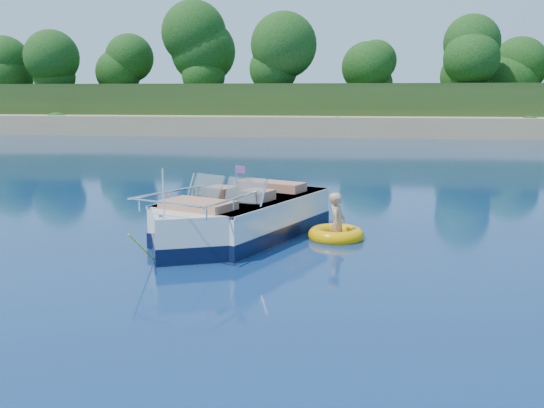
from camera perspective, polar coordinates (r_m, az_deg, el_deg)
The scene contains 6 objects.
ground at distance 11.38m, azimuth -8.22°, elevation -6.19°, with size 160.00×160.00×0.00m, color #0A224C.
shoreline at distance 74.32m, azimuth 5.87°, elevation 8.58°, with size 170.00×59.00×6.00m.
treeline at distance 51.61m, azimuth 4.90°, elevation 12.91°, with size 150.00×7.12×8.19m.
motorboat at distance 13.56m, azimuth -3.47°, elevation -1.64°, with size 3.72×5.91×2.09m.
tow_tube at distance 13.73m, azimuth 6.05°, elevation -2.89°, with size 1.42×1.42×0.33m.
boy at distance 13.67m, azimuth 6.14°, elevation -3.32°, with size 0.54×0.36×1.49m, color tan.
Camera 1 is at (3.15, -10.45, 3.22)m, focal length 40.00 mm.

